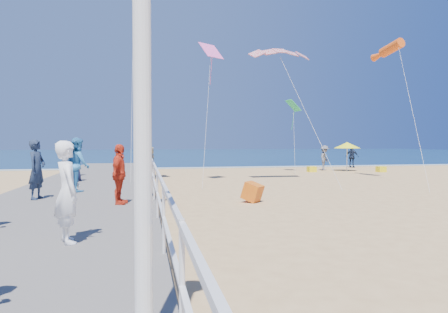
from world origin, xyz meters
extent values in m
plane|color=tan|center=(0.00, 0.00, 0.00)|extent=(160.00, 160.00, 0.00)
cube|color=#0C284A|center=(0.00, 65.00, 0.01)|extent=(160.00, 90.00, 0.05)
cube|color=silver|center=(0.00, 20.50, 0.03)|extent=(160.00, 1.20, 0.04)
cube|color=slate|center=(-7.50, 0.00, 0.20)|extent=(5.00, 44.00, 0.40)
cube|color=white|center=(-5.05, 0.00, 1.45)|extent=(0.05, 42.00, 0.06)
cube|color=white|center=(-5.05, 0.00, 0.95)|extent=(0.05, 42.00, 0.04)
cylinder|color=white|center=(-5.35, -9.00, 2.85)|extent=(0.14, 0.14, 4.70)
cylinder|color=white|center=(-5.35, 0.00, 0.50)|extent=(0.36, 0.36, 0.20)
cylinder|color=white|center=(-5.35, 0.00, 2.85)|extent=(0.14, 0.14, 4.70)
sphere|color=white|center=(-5.35, 0.00, 5.50)|extent=(0.44, 0.44, 0.44)
cylinder|color=white|center=(-5.35, 9.00, 0.50)|extent=(0.36, 0.36, 0.20)
cylinder|color=white|center=(-5.35, 9.00, 2.85)|extent=(0.14, 0.14, 4.70)
sphere|color=white|center=(-5.35, 9.00, 5.50)|extent=(0.44, 0.44, 0.44)
imported|color=white|center=(-6.62, -5.02, 1.27)|extent=(0.62, 0.74, 1.74)
imported|color=#358CCA|center=(-6.47, -4.87, 1.72)|extent=(0.50, 0.56, 0.94)
imported|color=#1B263C|center=(-8.50, 0.67, 1.30)|extent=(0.60, 0.75, 1.80)
imported|color=red|center=(-6.01, -0.81, 1.23)|extent=(0.61, 1.04, 1.66)
imported|color=#1B1E3C|center=(-8.32, 6.29, 1.22)|extent=(0.65, 0.88, 1.64)
imported|color=gray|center=(-8.68, 9.42, 1.24)|extent=(0.44, 0.64, 1.68)
imported|color=#5A595E|center=(8.11, 16.01, 0.95)|extent=(1.32, 1.39, 1.89)
imported|color=#1A2339|center=(11.82, 18.57, 0.92)|extent=(1.05, 1.11, 1.85)
imported|color=gray|center=(-4.97, 13.04, 0.94)|extent=(0.95, 1.09, 1.88)
cube|color=red|center=(-1.60, 1.36, 0.30)|extent=(0.89, 0.88, 0.74)
cylinder|color=white|center=(9.36, 14.89, 0.90)|extent=(0.05, 0.05, 1.80)
cone|color=#F1F81A|center=(9.36, 14.89, 1.91)|extent=(1.90, 1.90, 0.45)
cube|color=yellow|center=(6.43, 14.55, 0.20)|extent=(0.55, 0.55, 0.40)
cube|color=yellow|center=(11.28, 13.54, 0.20)|extent=(0.55, 0.55, 0.40)
cylinder|color=#E55213|center=(8.27, 8.03, 7.39)|extent=(0.97, 2.47, 1.03)
cube|color=#F75BB7|center=(-1.89, 8.48, 6.88)|extent=(1.35, 1.25, 0.85)
cube|color=#2AC760|center=(5.14, 14.92, 4.75)|extent=(0.86, 1.15, 0.80)
camera|label=1|loc=(-5.34, -12.14, 2.10)|focal=32.00mm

